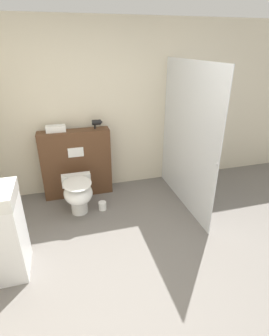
% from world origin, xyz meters
% --- Properties ---
extents(ground_plane, '(12.00, 12.00, 0.00)m').
position_xyz_m(ground_plane, '(0.00, 0.00, 0.00)').
color(ground_plane, slate).
extents(wall_back, '(8.00, 0.06, 2.50)m').
position_xyz_m(wall_back, '(0.00, 2.21, 1.25)').
color(wall_back, beige).
rests_on(wall_back, ground_plane).
extents(partition_panel, '(1.02, 0.23, 1.03)m').
position_xyz_m(partition_panel, '(-0.54, 2.01, 0.51)').
color(partition_panel, '#51331E').
rests_on(partition_panel, ground_plane).
extents(shower_glass, '(0.04, 1.62, 1.98)m').
position_xyz_m(shower_glass, '(0.92, 1.37, 0.99)').
color(shower_glass, silver).
rests_on(shower_glass, ground_plane).
extents(toilet, '(0.40, 0.56, 0.51)m').
position_xyz_m(toilet, '(-0.58, 1.44, 0.33)').
color(toilet, white).
rests_on(toilet, ground_plane).
extents(hair_drier, '(0.16, 0.08, 0.13)m').
position_xyz_m(hair_drier, '(-0.20, 2.02, 1.12)').
color(hair_drier, black).
rests_on(hair_drier, partition_panel).
extents(folded_towel, '(0.27, 0.13, 0.09)m').
position_xyz_m(folded_towel, '(-0.78, 2.02, 1.07)').
color(folded_towel, white).
rests_on(folded_towel, partition_panel).
extents(spare_toilet_roll, '(0.11, 0.11, 0.12)m').
position_xyz_m(spare_toilet_roll, '(-0.27, 1.46, 0.06)').
color(spare_toilet_roll, white).
rests_on(spare_toilet_roll, ground_plane).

